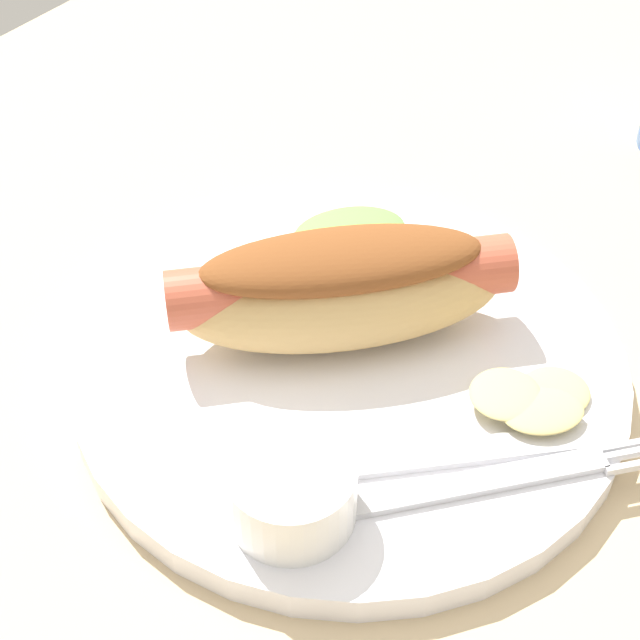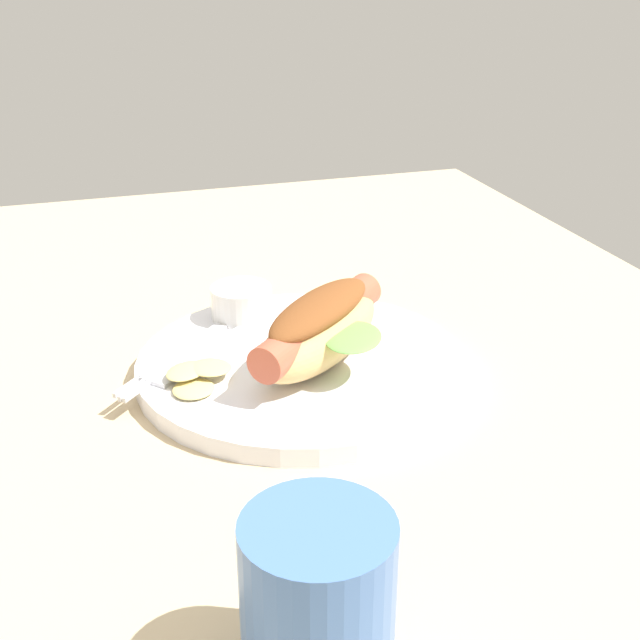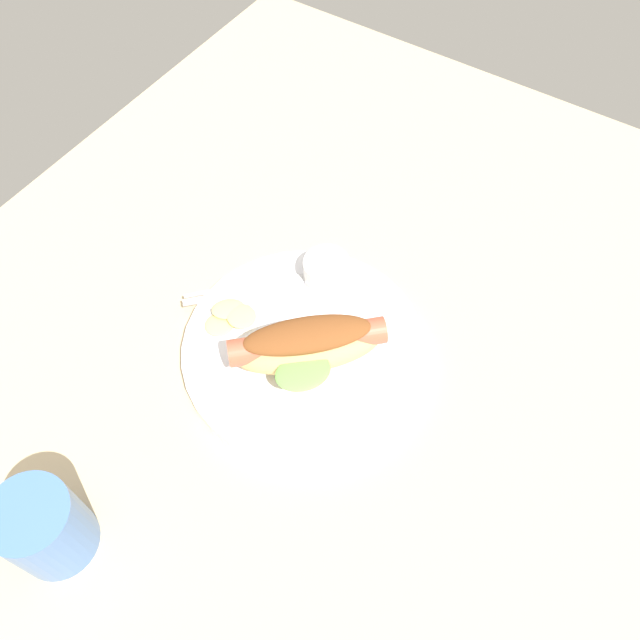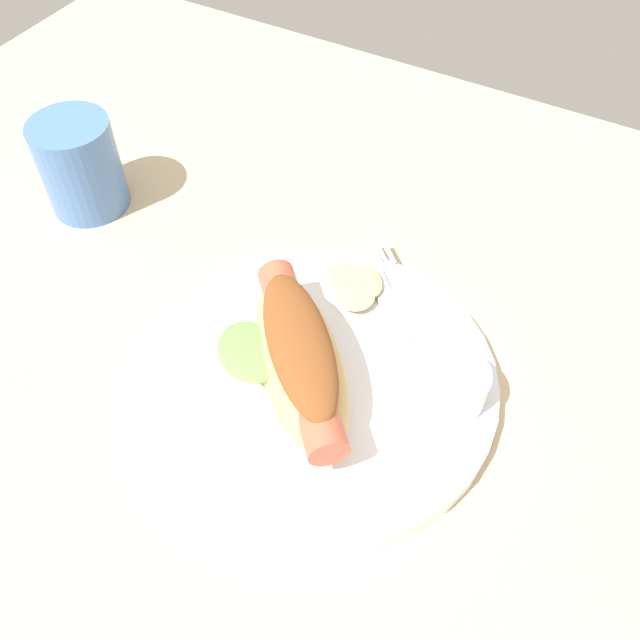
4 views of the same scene
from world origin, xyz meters
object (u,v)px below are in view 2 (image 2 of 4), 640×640
at_px(plate, 302,366).
at_px(chips_pile, 197,376).
at_px(hot_dog, 321,329).
at_px(fork, 182,354).
at_px(knife, 208,353).
at_px(drinking_cup, 318,602).
at_px(sauce_ramekin, 241,302).

xyz_separation_m(plate, chips_pile, (-0.02, 0.09, 0.01)).
xyz_separation_m(hot_dog, fork, (0.05, 0.11, -0.03)).
bearing_deg(chips_pile, knife, -20.13).
distance_m(fork, drinking_cup, 0.34).
height_order(hot_dog, sauce_ramekin, hot_dog).
bearing_deg(fork, drinking_cup, 45.93).
relative_size(fork, drinking_cup, 1.35).
bearing_deg(sauce_ramekin, chips_pile, 151.61).
xyz_separation_m(hot_dog, knife, (0.04, 0.09, -0.03)).
distance_m(knife, chips_pile, 0.05).
relative_size(plate, hot_dog, 1.73).
height_order(knife, drinking_cup, drinking_cup).
distance_m(plate, hot_dog, 0.04).
height_order(chips_pile, drinking_cup, drinking_cup).
height_order(sauce_ramekin, fork, sauce_ramekin).
distance_m(sauce_ramekin, drinking_cup, 0.41).
bearing_deg(plate, sauce_ramekin, 17.78).
bearing_deg(knife, sauce_ramekin, -165.77).
distance_m(hot_dog, knife, 0.10).
bearing_deg(sauce_ramekin, knife, 146.38).
relative_size(knife, drinking_cup, 1.42).
height_order(sauce_ramekin, drinking_cup, drinking_cup).
distance_m(hot_dog, sauce_ramekin, 0.12).
height_order(plate, drinking_cup, drinking_cup).
xyz_separation_m(hot_dog, drinking_cup, (-0.29, 0.09, -0.00)).
bearing_deg(drinking_cup, sauce_ramekin, -7.22).
height_order(plate, fork, fork).
relative_size(fork, knife, 0.96).
xyz_separation_m(sauce_ramekin, knife, (-0.07, 0.04, -0.01)).
distance_m(knife, drinking_cup, 0.34).
relative_size(hot_dog, sauce_ramekin, 2.88).
height_order(hot_dog, knife, hot_dog).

